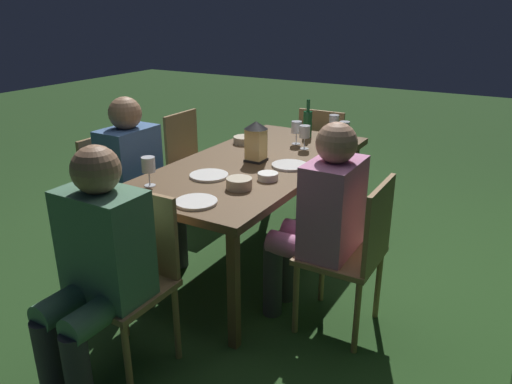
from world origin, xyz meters
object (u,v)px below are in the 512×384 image
(chair_head_near, at_px, (325,152))
(chair_side_left_b, at_px, (119,192))
(person_in_green, at_px, (95,263))
(person_in_pink, at_px, (321,216))
(wine_glass_a, at_px, (148,166))
(bowl_olives, at_px, (268,176))
(plate_c, at_px, (209,175))
(wine_glass_d, at_px, (334,122))
(wine_glass_e, at_px, (297,128))
(chair_head_far, at_px, (131,273))
(wine_glass_b, at_px, (305,133))
(plate_b, at_px, (196,202))
(lantern_centerpiece, at_px, (255,139))
(bowl_salad, at_px, (244,140))
(green_bottle_on_table, at_px, (308,123))
(plate_a, at_px, (290,165))
(chair_side_left_a, at_px, (194,160))
(bowl_bread, at_px, (239,183))
(person_in_blue, at_px, (138,176))
(dining_table, at_px, (256,169))
(chair_side_right_b, at_px, (354,250))
(wine_glass_c, at_px, (344,129))

(chair_head_near, relative_size, chair_side_left_b, 1.00)
(person_in_green, xyz_separation_m, person_in_pink, (-0.96, 0.64, 0.00))
(person_in_pink, height_order, wine_glass_a, person_in_pink)
(bowl_olives, bearing_deg, person_in_pink, 70.46)
(plate_c, height_order, bowl_olives, bowl_olives)
(wine_glass_d, bearing_deg, wine_glass_e, -23.89)
(chair_head_far, height_order, wine_glass_a, wine_glass_a)
(plate_c, bearing_deg, wine_glass_b, 164.23)
(chair_head_far, height_order, plate_b, chair_head_far)
(lantern_centerpiece, xyz_separation_m, bowl_salad, (-0.34, -0.29, -0.12))
(person_in_pink, height_order, plate_b, person_in_pink)
(green_bottle_on_table, bearing_deg, bowl_olives, 11.95)
(plate_b, bearing_deg, plate_a, 169.91)
(chair_side_left_a, height_order, bowl_salad, chair_side_left_a)
(wine_glass_e, bearing_deg, chair_head_far, -1.46)
(wine_glass_a, xyz_separation_m, bowl_bread, (-0.22, 0.46, -0.09))
(person_in_blue, relative_size, plate_c, 4.98)
(person_in_green, height_order, lantern_centerpiece, person_in_green)
(bowl_salad, bearing_deg, chair_side_left_b, -35.51)
(dining_table, distance_m, chair_side_right_b, 0.96)
(plate_b, distance_m, bowl_bread, 0.31)
(person_in_pink, xyz_separation_m, green_bottle_on_table, (-1.16, -0.62, 0.20))
(wine_glass_d, bearing_deg, chair_side_left_b, -38.95)
(person_in_pink, relative_size, chair_side_left_b, 1.32)
(chair_head_far, distance_m, chair_side_left_a, 1.82)
(chair_side_left_b, bearing_deg, person_in_pink, 90.00)
(plate_c, xyz_separation_m, bowl_olives, (-0.13, 0.33, 0.01))
(wine_glass_e, distance_m, bowl_olives, 0.83)
(dining_table, xyz_separation_m, plate_a, (-0.01, 0.24, 0.06))
(chair_head_far, xyz_separation_m, wine_glass_d, (-2.05, 0.20, 0.36))
(chair_head_near, height_order, chair_side_left_b, same)
(plate_a, relative_size, bowl_bread, 1.58)
(plate_c, xyz_separation_m, bowl_salad, (-0.75, -0.21, 0.02))
(person_in_green, relative_size, wine_glass_b, 6.80)
(plate_a, bearing_deg, person_in_green, -9.92)
(wine_glass_c, relative_size, plate_b, 0.77)
(chair_head_far, height_order, bowl_salad, chair_head_far)
(person_in_pink, relative_size, plate_b, 5.21)
(chair_side_left_a, height_order, plate_b, chair_side_left_a)
(plate_b, bearing_deg, bowl_salad, -160.61)
(bowl_bread, bearing_deg, person_in_pink, 97.97)
(person_in_pink, bearing_deg, bowl_bread, -82.03)
(wine_glass_a, relative_size, bowl_salad, 1.04)
(chair_side_left_a, height_order, green_bottle_on_table, green_bottle_on_table)
(chair_side_left_a, relative_size, bowl_olives, 7.20)
(wine_glass_b, bearing_deg, wine_glass_a, -20.97)
(bowl_olives, bearing_deg, chair_side_left_b, -82.55)
(plate_b, bearing_deg, bowl_olives, 164.27)
(chair_head_far, height_order, person_in_pink, person_in_pink)
(lantern_centerpiece, xyz_separation_m, plate_c, (0.41, -0.08, -0.14))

